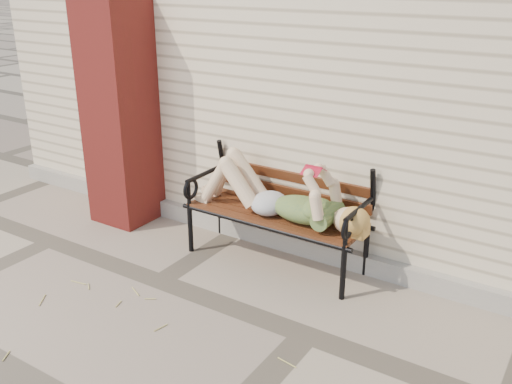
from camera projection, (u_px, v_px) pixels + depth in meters
The scene contains 7 objects.
ground at pixel (306, 335), 3.68m from camera, with size 80.00×80.00×0.00m, color gray.
house_wall at pixel (458, 47), 5.48m from camera, with size 8.00×4.00×3.00m, color beige.
foundation_strip at pixel (365, 263), 4.41m from camera, with size 8.00×0.10×0.15m, color #A7A197.
brick_pillar at pixel (120, 114), 5.05m from camera, with size 0.50×0.50×2.00m, color maroon.
garden_bench at pixel (282, 193), 4.46m from camera, with size 1.56×0.62×1.01m.
reading_woman at pixel (275, 194), 4.34m from camera, with size 1.47×0.33×0.46m.
straw_scatter at pixel (142, 376), 3.30m from camera, with size 2.67×1.67×0.01m.
Camera 1 is at (1.39, -2.77, 2.21)m, focal length 40.00 mm.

